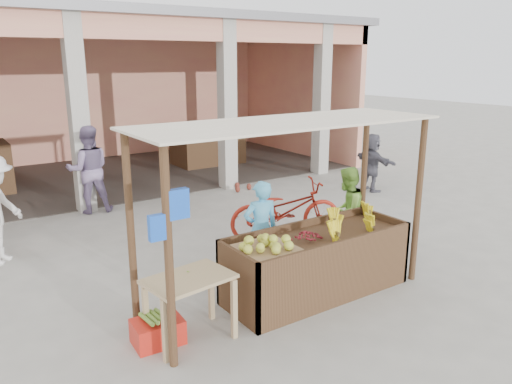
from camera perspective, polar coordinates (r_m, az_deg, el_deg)
ground at (r=6.78m, az=3.59°, el=-12.43°), size 60.00×60.00×0.00m
market_building at (r=14.18m, az=-19.21°, el=12.49°), size 14.40×6.40×4.20m
fruit_stall at (r=6.90m, az=6.96°, el=-8.33°), size 2.60×0.95×0.80m
stall_awning at (r=6.17m, az=3.43°, el=4.29°), size 4.09×1.35×2.39m
banana_heap at (r=7.11m, az=10.86°, el=-3.37°), size 1.23×0.67×0.22m
melon_tray at (r=6.17m, az=0.85°, el=-6.12°), size 0.78×0.67×0.21m
berry_heap at (r=6.61m, az=5.69°, el=-4.91°), size 0.47×0.39×0.15m
side_table at (r=5.74m, az=-7.64°, el=-10.87°), size 1.02×0.75×0.77m
papaya_pile at (r=5.64m, az=-7.73°, el=-8.64°), size 0.74×0.42×0.21m
red_crate at (r=5.94m, az=-11.16°, el=-15.37°), size 0.57×0.43×0.28m
plantain_bundle at (r=5.85m, az=-11.25°, el=-13.82°), size 0.41×0.29×0.08m
produce_sacks at (r=12.15m, az=-1.70°, el=1.62°), size 0.82×0.77×0.62m
vendor_blue at (r=7.22m, az=0.55°, el=-3.96°), size 0.66×0.54×1.55m
vendor_green at (r=8.19m, az=10.33°, el=-1.94°), size 0.84×0.66×1.54m
motorcycle at (r=8.83m, az=3.43°, el=-1.94°), size 1.42×2.23×1.10m
shopper_d at (r=12.35m, az=13.10°, el=3.49°), size 0.71×1.42×1.48m
shopper_f at (r=10.84m, az=-18.63°, el=2.90°), size 1.06×0.74×1.99m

